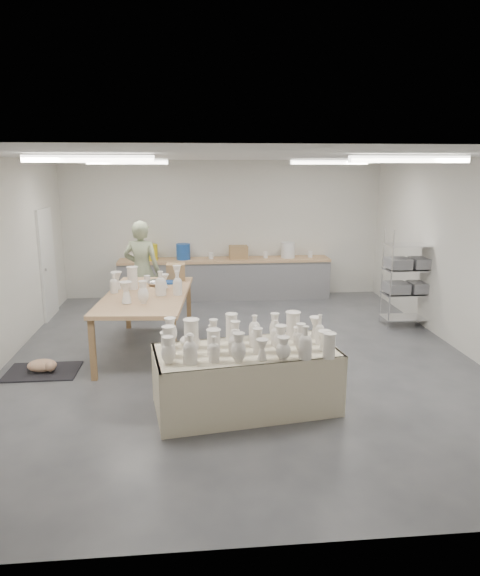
{
  "coord_description": "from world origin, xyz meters",
  "views": [
    {
      "loc": [
        -0.71,
        -7.36,
        2.85
      ],
      "look_at": [
        0.01,
        0.24,
        1.05
      ],
      "focal_mm": 32.0,
      "sensor_mm": 36.0,
      "label": 1
    }
  ],
  "objects": [
    {
      "name": "room",
      "position": [
        -0.11,
        0.08,
        2.06
      ],
      "size": [
        8.0,
        8.02,
        3.0
      ],
      "color": "#424449",
      "rests_on": "ground"
    },
    {
      "name": "back_counter",
      "position": [
        -0.01,
        3.68,
        0.49
      ],
      "size": [
        4.6,
        0.6,
        1.24
      ],
      "color": "tan",
      "rests_on": "ground"
    },
    {
      "name": "wire_shelf",
      "position": [
        3.2,
        1.4,
        0.92
      ],
      "size": [
        0.88,
        0.48,
        1.8
      ],
      "color": "silver",
      "rests_on": "ground"
    },
    {
      "name": "drying_table",
      "position": [
        -0.11,
        -1.66,
        0.44
      ],
      "size": [
        2.27,
        1.33,
        1.12
      ],
      "rotation": [
        0.0,
        0.0,
        0.15
      ],
      "color": "olive",
      "rests_on": "ground"
    },
    {
      "name": "work_table",
      "position": [
        -1.41,
        0.57,
        0.93
      ],
      "size": [
        1.44,
        2.58,
        1.3
      ],
      "rotation": [
        0.0,
        0.0,
        -0.08
      ],
      "color": "tan",
      "rests_on": "ground"
    },
    {
      "name": "rug",
      "position": [
        -2.87,
        -0.28,
        0.01
      ],
      "size": [
        1.0,
        0.7,
        0.02
      ],
      "primitive_type": "cube",
      "color": "black",
      "rests_on": "ground"
    },
    {
      "name": "cat",
      "position": [
        -2.85,
        -0.29,
        0.11
      ],
      "size": [
        0.44,
        0.33,
        0.18
      ],
      "rotation": [
        0.0,
        0.0,
        0.13
      ],
      "color": "white",
      "rests_on": "rug"
    },
    {
      "name": "potter",
      "position": [
        -1.66,
        2.29,
        0.95
      ],
      "size": [
        0.78,
        0.6,
        1.89
      ],
      "primitive_type": "imported",
      "rotation": [
        0.0,
        0.0,
        2.9
      ],
      "color": "#96A47F",
      "rests_on": "ground"
    },
    {
      "name": "red_stool",
      "position": [
        -1.66,
        2.56,
        0.29
      ],
      "size": [
        0.44,
        0.44,
        0.33
      ],
      "rotation": [
        0.0,
        0.0,
        0.35
      ],
      "color": "red",
      "rests_on": "ground"
    }
  ]
}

